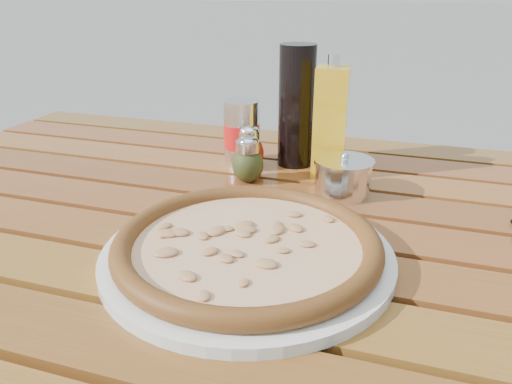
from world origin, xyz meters
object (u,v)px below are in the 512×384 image
(pepper_shaker, at_px, (249,148))
(soda_can, at_px, (242,133))
(oregano_shaker, at_px, (248,160))
(plate, at_px, (247,255))
(table, at_px, (252,260))
(olive_oil_cruet, at_px, (330,122))
(dark_bottle, at_px, (296,106))
(parmesan_tin, at_px, (343,176))
(pizza, at_px, (247,244))

(pepper_shaker, xyz_separation_m, soda_can, (-0.02, 0.02, 0.02))
(oregano_shaker, bearing_deg, plate, -71.28)
(table, bearing_deg, soda_can, 113.04)
(table, xyz_separation_m, olive_oil_cruet, (0.07, 0.21, 0.17))
(oregano_shaker, bearing_deg, olive_oil_cruet, 31.25)
(dark_bottle, relative_size, parmesan_tin, 2.10)
(dark_bottle, xyz_separation_m, olive_oil_cruet, (0.07, -0.04, -0.01))
(plate, height_order, parmesan_tin, parmesan_tin)
(pizza, height_order, parmesan_tin, parmesan_tin)
(oregano_shaker, height_order, parmesan_tin, oregano_shaker)
(pizza, relative_size, oregano_shaker, 5.63)
(dark_bottle, bearing_deg, table, -91.18)
(pizza, height_order, soda_can, soda_can)
(table, distance_m, parmesan_tin, 0.20)
(oregano_shaker, bearing_deg, table, -68.78)
(pizza, relative_size, parmesan_tin, 4.41)
(pepper_shaker, distance_m, dark_bottle, 0.11)
(pepper_shaker, relative_size, oregano_shaker, 1.00)
(pepper_shaker, bearing_deg, pizza, -71.63)
(soda_can, distance_m, parmesan_tin, 0.23)
(table, xyz_separation_m, pizza, (0.04, -0.12, 0.10))
(dark_bottle, distance_m, olive_oil_cruet, 0.08)
(table, xyz_separation_m, pepper_shaker, (-0.07, 0.19, 0.11))
(pepper_shaker, height_order, olive_oil_cruet, olive_oil_cruet)
(pepper_shaker, distance_m, parmesan_tin, 0.20)
(soda_can, bearing_deg, table, -66.96)
(soda_can, relative_size, parmesan_tin, 1.15)
(table, height_order, pizza, pizza)
(pizza, height_order, oregano_shaker, oregano_shaker)
(olive_oil_cruet, bearing_deg, soda_can, 176.55)
(dark_bottle, height_order, parmesan_tin, dark_bottle)
(pepper_shaker, xyz_separation_m, dark_bottle, (0.08, 0.05, 0.07))
(parmesan_tin, bearing_deg, plate, -107.76)
(plate, bearing_deg, pizza, 0.00)
(plate, distance_m, soda_can, 0.36)
(table, relative_size, pepper_shaker, 17.07)
(oregano_shaker, xyz_separation_m, dark_bottle, (0.06, 0.11, 0.07))
(plate, relative_size, pepper_shaker, 4.39)
(oregano_shaker, distance_m, soda_can, 0.10)
(oregano_shaker, bearing_deg, parmesan_tin, -2.13)
(pizza, height_order, olive_oil_cruet, olive_oil_cruet)
(pepper_shaker, relative_size, parmesan_tin, 0.78)
(oregano_shaker, relative_size, soda_can, 0.68)
(soda_can, bearing_deg, pepper_shaker, -44.51)
(table, bearing_deg, plate, -74.01)
(table, height_order, olive_oil_cruet, olive_oil_cruet)
(oregano_shaker, relative_size, parmesan_tin, 0.78)
(pepper_shaker, height_order, oregano_shaker, same)
(soda_can, bearing_deg, parmesan_tin, -24.08)
(pepper_shaker, relative_size, soda_can, 0.68)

